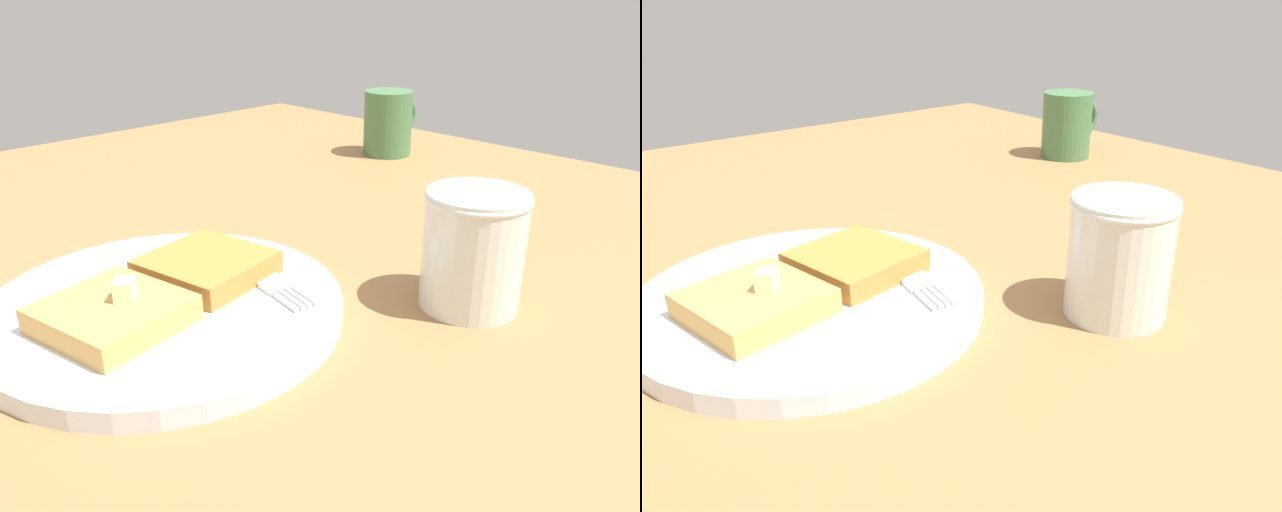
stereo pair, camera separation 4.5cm
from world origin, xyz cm
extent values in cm
cube|color=#986D41|center=(0.00, 0.00, 1.02)|extent=(121.69, 121.69, 2.03)
cylinder|color=silver|center=(-3.43, 1.81, 2.78)|extent=(26.02, 26.02, 1.49)
torus|color=gray|center=(-3.43, 1.81, 3.13)|extent=(26.02, 26.02, 0.80)
cube|color=tan|center=(-7.87, 0.97, 4.44)|extent=(9.72, 9.95, 1.82)
cube|color=#B77C35|center=(1.02, 2.66, 4.44)|extent=(9.72, 9.95, 1.82)
cube|color=#F8F1C4|center=(-6.96, 0.56, 6.07)|extent=(1.94, 1.95, 1.45)
cube|color=silver|center=(4.73, 4.16, 3.71)|extent=(2.65, 10.00, 0.36)
cube|color=silver|center=(3.60, -2.14, 3.71)|extent=(2.66, 3.14, 0.36)
cube|color=silver|center=(3.89, -5.24, 3.71)|extent=(0.88, 3.21, 0.36)
cube|color=silver|center=(3.35, -5.14, 3.71)|extent=(0.88, 3.21, 0.36)
cube|color=silver|center=(2.80, -5.04, 3.71)|extent=(0.88, 3.21, 0.36)
cube|color=silver|center=(2.26, -4.95, 3.71)|extent=(0.88, 3.21, 0.36)
cylinder|color=#441C06|center=(14.04, -12.76, 4.99)|extent=(6.90, 6.90, 5.92)
cylinder|color=silver|center=(14.04, -12.76, 6.53)|extent=(7.50, 7.50, 8.99)
torus|color=silver|center=(14.04, -12.76, 10.58)|extent=(7.70, 7.70, 0.50)
cylinder|color=#457647|center=(44.76, 20.26, 6.46)|extent=(6.73, 6.73, 8.84)
torus|color=#457647|center=(48.35, 20.26, 6.90)|extent=(5.32, 0.90, 5.32)
camera|label=1|loc=(-23.97, -34.49, 24.85)|focal=35.00mm
camera|label=2|loc=(-20.63, -37.51, 24.85)|focal=35.00mm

